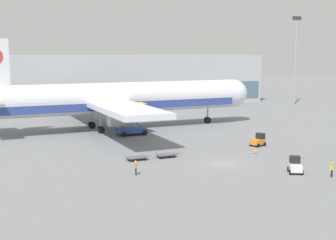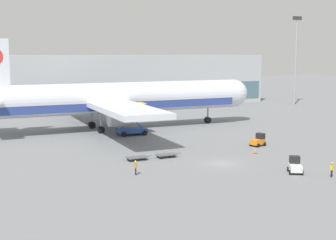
% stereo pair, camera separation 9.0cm
% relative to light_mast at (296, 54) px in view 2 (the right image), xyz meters
% --- Properties ---
extents(ground_plane, '(400.00, 400.00, 0.00)m').
position_rel_light_mast_xyz_m(ground_plane, '(-56.78, -52.57, -14.20)').
color(ground_plane, slate).
extents(terminal_building, '(90.00, 18.20, 14.00)m').
position_rel_light_mast_xyz_m(terminal_building, '(-48.45, 20.03, -7.21)').
color(terminal_building, '#B2B7BC').
rests_on(terminal_building, ground_plane).
extents(light_mast, '(2.80, 0.50, 24.67)m').
position_rel_light_mast_xyz_m(light_mast, '(0.00, 0.00, 0.00)').
color(light_mast, '#9EA0A5').
rests_on(light_mast, ground_plane).
extents(airplane_main, '(58.09, 48.21, 17.00)m').
position_rel_light_mast_xyz_m(airplane_main, '(-60.68, -19.57, -8.36)').
color(airplane_main, silver).
rests_on(airplane_main, ground_plane).
extents(scissor_lift_loader, '(5.28, 3.49, 5.67)m').
position_rel_light_mast_xyz_m(scissor_lift_loader, '(-59.67, -26.62, -12.06)').
color(scissor_lift_loader, '#284C99').
rests_on(scissor_lift_loader, ground_plane).
extents(baggage_tug_foreground, '(2.55, 2.82, 2.00)m').
position_rel_light_mast_xyz_m(baggage_tug_foreground, '(-51.32, -60.42, -13.32)').
color(baggage_tug_foreground, silver).
rests_on(baggage_tug_foreground, ground_plane).
extents(baggage_tug_mid, '(2.73, 2.18, 2.00)m').
position_rel_light_mast_xyz_m(baggage_tug_mid, '(-45.24, -44.74, -13.32)').
color(baggage_tug_mid, orange).
rests_on(baggage_tug_mid, ground_plane).
extents(baggage_dolly_lead, '(3.70, 1.50, 0.48)m').
position_rel_light_mast_xyz_m(baggage_dolly_lead, '(-66.27, -45.80, -13.81)').
color(baggage_dolly_lead, '#56565B').
rests_on(baggage_dolly_lead, ground_plane).
extents(baggage_dolly_second, '(3.70, 1.50, 0.48)m').
position_rel_light_mast_xyz_m(baggage_dolly_second, '(-61.90, -45.94, -13.81)').
color(baggage_dolly_second, '#56565B').
rests_on(baggage_dolly_second, ground_plane).
extents(ground_crew_near, '(0.53, 0.34, 1.78)m').
position_rel_light_mast_xyz_m(ground_crew_near, '(-48.74, -63.84, -13.14)').
color(ground_crew_near, black).
rests_on(ground_crew_near, ground_plane).
extents(ground_crew_far, '(0.29, 0.56, 1.79)m').
position_rel_light_mast_xyz_m(ground_crew_far, '(-69.29, -53.00, -13.14)').
color(ground_crew_far, black).
rests_on(ground_crew_far, ground_plane).
extents(traffic_cone_near, '(0.40, 0.40, 0.74)m').
position_rel_light_mast_xyz_m(traffic_cone_near, '(-49.01, -49.10, -13.84)').
color(traffic_cone_near, black).
rests_on(traffic_cone_near, ground_plane).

